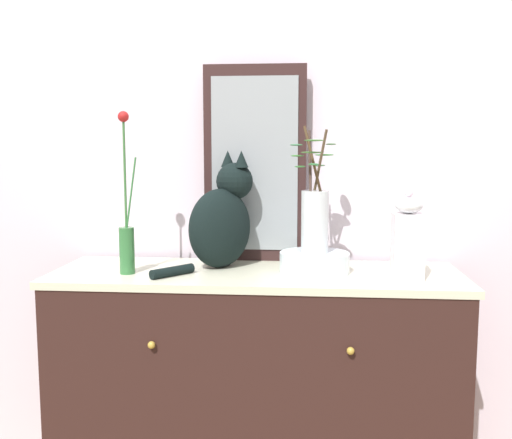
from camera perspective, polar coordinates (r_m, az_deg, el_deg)
The scene contains 8 objects.
wall_back at distance 2.24m, azimuth 0.66°, elevation 7.44°, with size 4.40×0.08×2.60m, color silver.
sideboard at distance 2.12m, azimuth -0.00°, elevation -16.62°, with size 1.40×0.47×0.86m.
mirror_leaning at distance 2.15m, azimuth -0.12°, elevation 5.50°, with size 0.38×0.03×0.72m.
cat_sitting at distance 2.04m, azimuth -3.35°, elevation 0.03°, with size 0.34×0.37×0.41m.
vase_slim_green at distance 1.98m, azimuth -12.66°, elevation -1.37°, with size 0.07×0.05×0.54m.
bowl_porcelain at distance 1.98m, azimuth 5.79°, elevation -4.24°, with size 0.24×0.24×0.07m, color white.
vase_glass_clear at distance 1.95m, azimuth 5.82°, elevation 0.40°, with size 0.17×0.23×0.42m.
jar_lidded_porcelain at distance 1.92m, azimuth 14.75°, elevation -1.91°, with size 0.10×0.10×0.29m.
Camera 1 is at (0.17, -1.94, 1.28)m, focal length 40.50 mm.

